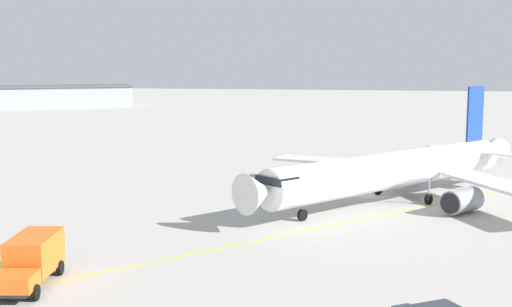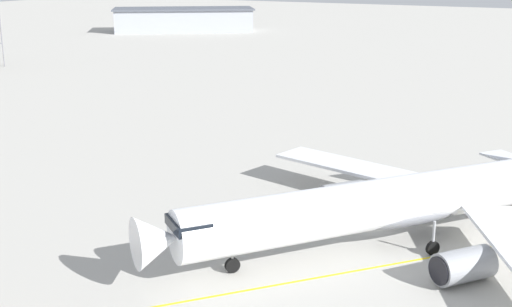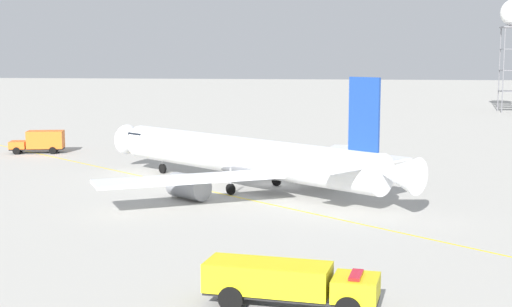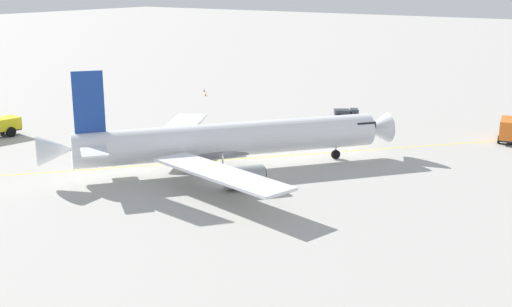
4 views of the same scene
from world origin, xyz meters
The scene contains 5 objects.
ground_plane centered at (0.00, 0.00, 0.00)m, with size 600.00×600.00×0.00m, color #ADAAA3.
airliner_main centered at (-2.64, 2.49, 3.16)m, with size 30.93×34.47×11.79m.
catering_truck_truck centered at (20.61, 34.38, 1.66)m, with size 4.05×7.63×3.10m.
terminal_shed centered at (108.39, -129.63, 3.72)m, with size 45.78×39.42×7.39m.
taxiway_centreline centered at (-4.02, 6.44, 0.00)m, with size 79.82×93.57×0.01m.
Camera 1 is at (-2.65, 71.28, 14.32)m, focal length 45.36 mm.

